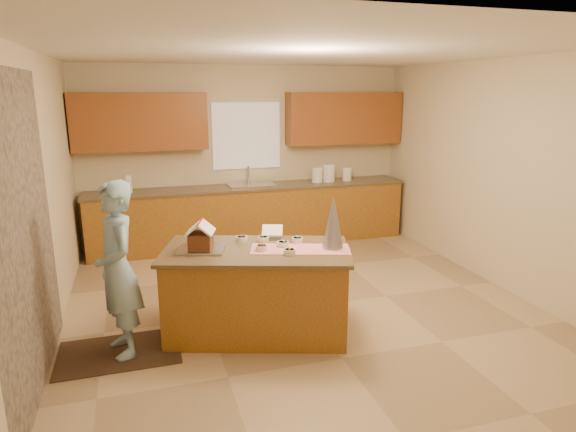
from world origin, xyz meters
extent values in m
plane|color=tan|center=(0.00, 0.00, 0.00)|extent=(5.50, 5.50, 0.00)
plane|color=silver|center=(0.00, 0.00, 2.70)|extent=(5.50, 5.50, 0.00)
plane|color=beige|center=(0.00, 2.75, 1.35)|extent=(5.50, 5.50, 0.00)
plane|color=beige|center=(0.00, -2.75, 1.35)|extent=(5.50, 5.50, 0.00)
plane|color=beige|center=(-2.50, 0.00, 1.35)|extent=(5.50, 5.50, 0.00)
plane|color=beige|center=(2.50, 0.00, 1.35)|extent=(5.50, 5.50, 0.00)
plane|color=gray|center=(-2.48, -0.80, 1.25)|extent=(0.00, 2.50, 2.50)
cube|color=white|center=(0.00, 2.72, 1.65)|extent=(1.05, 0.03, 1.00)
cube|color=#A36521|center=(0.00, 2.45, 0.44)|extent=(4.80, 0.60, 0.88)
cube|color=brown|center=(0.00, 2.45, 0.90)|extent=(4.85, 0.63, 0.04)
cube|color=#954420|center=(-1.55, 2.57, 1.90)|extent=(1.85, 0.35, 0.80)
cube|color=#954420|center=(1.55, 2.57, 1.90)|extent=(1.85, 0.35, 0.80)
cube|color=silver|center=(0.00, 2.45, 0.89)|extent=(0.70, 0.45, 0.12)
cylinder|color=silver|center=(0.00, 2.63, 1.06)|extent=(0.03, 0.03, 0.28)
cube|color=#A36521|center=(-0.61, -0.42, 0.41)|extent=(1.86, 1.32, 0.82)
cube|color=brown|center=(-0.61, -0.42, 0.84)|extent=(1.96, 1.41, 0.04)
cube|color=red|center=(-0.21, -0.55, 0.87)|extent=(1.00, 0.61, 0.01)
cube|color=silver|center=(-1.11, -0.31, 0.87)|extent=(0.51, 0.43, 0.02)
cube|color=white|center=(-0.37, -0.12, 0.95)|extent=(0.25, 0.22, 0.09)
cone|color=#B8B8C5|center=(0.10, -0.60, 1.12)|extent=(0.26, 0.26, 0.52)
cube|color=black|center=(-1.91, -0.45, 0.01)|extent=(1.07, 0.70, 0.01)
imported|color=#91B8CE|center=(-1.86, -0.45, 0.80)|extent=(0.52, 0.66, 1.58)
cylinder|color=white|center=(1.07, 2.45, 1.04)|extent=(0.17, 0.17, 0.23)
cylinder|color=white|center=(1.26, 2.45, 1.06)|extent=(0.19, 0.19, 0.28)
cylinder|color=white|center=(1.58, 2.45, 1.03)|extent=(0.15, 0.15, 0.21)
cylinder|color=white|center=(-1.78, 2.45, 1.05)|extent=(0.12, 0.12, 0.25)
cube|color=#5E3018|center=(-1.11, -0.31, 0.96)|extent=(0.26, 0.28, 0.15)
cube|color=white|center=(-1.17, -0.29, 1.09)|extent=(0.21, 0.29, 0.12)
cube|color=white|center=(-1.06, -0.33, 1.09)|extent=(0.21, 0.29, 0.12)
cylinder|color=red|center=(-1.11, -0.31, 1.14)|extent=(0.10, 0.26, 0.02)
cylinder|color=#C78723|center=(-0.35, -0.66, 0.89)|extent=(0.11, 0.11, 0.05)
cylinder|color=green|center=(-0.48, -0.20, 0.89)|extent=(0.11, 0.11, 0.05)
cylinder|color=#E85924|center=(-0.56, -0.47, 0.89)|extent=(0.11, 0.11, 0.05)
cylinder|color=purple|center=(-0.69, -0.13, 0.89)|extent=(0.11, 0.11, 0.05)
cylinder|color=#306BB5|center=(-0.16, -0.33, 0.89)|extent=(0.11, 0.11, 0.05)
cylinder|color=white|center=(-0.34, -0.42, 0.89)|extent=(0.11, 0.11, 0.05)
camera|label=1|loc=(-1.63, -4.82, 2.33)|focal=30.99mm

